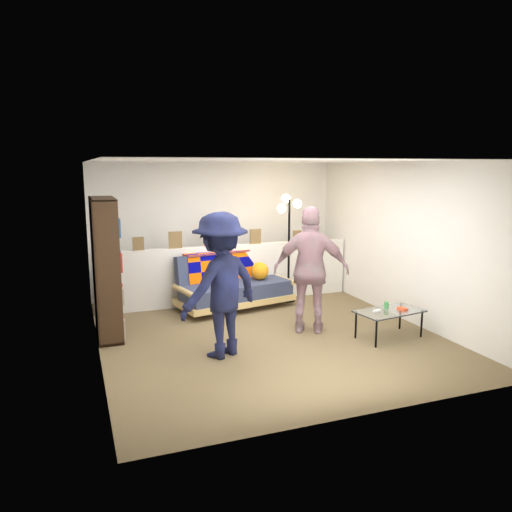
{
  "coord_description": "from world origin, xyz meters",
  "views": [
    {
      "loc": [
        -2.47,
        -6.27,
        2.34
      ],
      "look_at": [
        0.0,
        0.4,
        1.05
      ],
      "focal_mm": 35.0,
      "sensor_mm": 36.0,
      "label": 1
    }
  ],
  "objects_px": {
    "person_right": "(311,270)",
    "futon_sofa": "(234,285)",
    "person_left": "(221,285)",
    "floor_lamp": "(288,226)",
    "coffee_table": "(390,312)",
    "bookshelf": "(106,273)"
  },
  "relations": [
    {
      "from": "person_right",
      "to": "futon_sofa",
      "type": "bearing_deg",
      "value": -40.06
    },
    {
      "from": "person_left",
      "to": "floor_lamp",
      "type": "bearing_deg",
      "value": -157.74
    },
    {
      "from": "futon_sofa",
      "to": "person_right",
      "type": "relative_size",
      "value": 1.13
    },
    {
      "from": "coffee_table",
      "to": "person_left",
      "type": "height_order",
      "value": "person_left"
    },
    {
      "from": "futon_sofa",
      "to": "bookshelf",
      "type": "bearing_deg",
      "value": -160.09
    },
    {
      "from": "bookshelf",
      "to": "person_right",
      "type": "bearing_deg",
      "value": -17.11
    },
    {
      "from": "floor_lamp",
      "to": "futon_sofa",
      "type": "bearing_deg",
      "value": -175.93
    },
    {
      "from": "bookshelf",
      "to": "person_right",
      "type": "relative_size",
      "value": 1.07
    },
    {
      "from": "coffee_table",
      "to": "floor_lamp",
      "type": "relative_size",
      "value": 0.53
    },
    {
      "from": "futon_sofa",
      "to": "person_right",
      "type": "height_order",
      "value": "person_right"
    },
    {
      "from": "floor_lamp",
      "to": "person_right",
      "type": "xyz_separation_m",
      "value": [
        -0.39,
        -1.66,
        -0.42
      ]
    },
    {
      "from": "futon_sofa",
      "to": "bookshelf",
      "type": "relative_size",
      "value": 1.06
    },
    {
      "from": "bookshelf",
      "to": "floor_lamp",
      "type": "height_order",
      "value": "bookshelf"
    },
    {
      "from": "coffee_table",
      "to": "floor_lamp",
      "type": "bearing_deg",
      "value": 103.0
    },
    {
      "from": "futon_sofa",
      "to": "bookshelf",
      "type": "xyz_separation_m",
      "value": [
        -2.08,
        -0.76,
        0.52
      ]
    },
    {
      "from": "floor_lamp",
      "to": "person_left",
      "type": "xyz_separation_m",
      "value": [
        -1.83,
        -2.08,
        -0.42
      ]
    },
    {
      "from": "futon_sofa",
      "to": "coffee_table",
      "type": "distance_m",
      "value": 2.68
    },
    {
      "from": "futon_sofa",
      "to": "person_right",
      "type": "xyz_separation_m",
      "value": [
        0.62,
        -1.59,
        0.52
      ]
    },
    {
      "from": "coffee_table",
      "to": "person_left",
      "type": "relative_size",
      "value": 0.55
    },
    {
      "from": "floor_lamp",
      "to": "person_left",
      "type": "relative_size",
      "value": 1.04
    },
    {
      "from": "futon_sofa",
      "to": "floor_lamp",
      "type": "xyz_separation_m",
      "value": [
        1.01,
        0.07,
        0.94
      ]
    },
    {
      "from": "coffee_table",
      "to": "person_right",
      "type": "height_order",
      "value": "person_right"
    }
  ]
}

